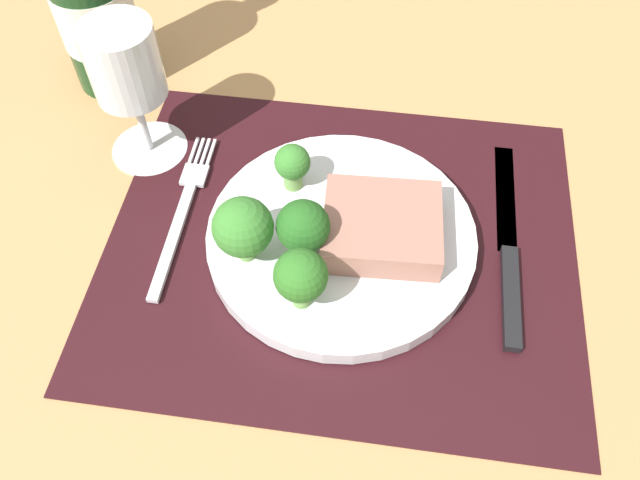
# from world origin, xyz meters

# --- Properties ---
(ground_plane) EXTENTS (1.40, 1.10, 0.03)m
(ground_plane) POSITION_xyz_m (0.00, 0.00, -0.01)
(ground_plane) COLOR tan
(placemat) EXTENTS (0.42, 0.35, 0.00)m
(placemat) POSITION_xyz_m (0.00, 0.00, 0.00)
(placemat) COLOR black
(placemat) RESTS_ON ground_plane
(plate) EXTENTS (0.24, 0.24, 0.02)m
(plate) POSITION_xyz_m (0.00, 0.00, 0.01)
(plate) COLOR silver
(plate) RESTS_ON placemat
(steak) EXTENTS (0.11, 0.09, 0.03)m
(steak) POSITION_xyz_m (0.03, -0.00, 0.03)
(steak) COLOR #9E6B5B
(steak) RESTS_ON plate
(broccoli_near_steak) EXTENTS (0.03, 0.03, 0.05)m
(broccoli_near_steak) POSITION_xyz_m (-0.05, 0.05, 0.05)
(broccoli_near_steak) COLOR #6B994C
(broccoli_near_steak) RESTS_ON plate
(broccoli_center) EXTENTS (0.05, 0.05, 0.06)m
(broccoli_center) POSITION_xyz_m (-0.03, -0.03, 0.06)
(broccoli_center) COLOR #5B8942
(broccoli_center) RESTS_ON plate
(broccoli_back_left) EXTENTS (0.05, 0.05, 0.07)m
(broccoli_back_left) POSITION_xyz_m (-0.08, -0.04, 0.06)
(broccoli_back_left) COLOR #6B994C
(broccoli_back_left) RESTS_ON plate
(broccoli_front_edge) EXTENTS (0.04, 0.04, 0.06)m
(broccoli_front_edge) POSITION_xyz_m (-0.02, -0.07, 0.06)
(broccoli_front_edge) COLOR #6B994C
(broccoli_front_edge) RESTS_ON plate
(fork) EXTENTS (0.02, 0.19, 0.01)m
(fork) POSITION_xyz_m (-0.15, 0.01, 0.01)
(fork) COLOR silver
(fork) RESTS_ON placemat
(knife) EXTENTS (0.02, 0.23, 0.01)m
(knife) POSITION_xyz_m (0.15, 0.01, 0.01)
(knife) COLOR black
(knife) RESTS_ON placemat
(wine_bottle) EXTENTS (0.08, 0.08, 0.26)m
(wine_bottle) POSITION_xyz_m (-0.28, 0.19, 0.09)
(wine_bottle) COLOR #143819
(wine_bottle) RESTS_ON ground_plane
(wine_glass) EXTENTS (0.08, 0.08, 0.15)m
(wine_glass) POSITION_xyz_m (-0.21, 0.09, 0.10)
(wine_glass) COLOR silver
(wine_glass) RESTS_ON ground_plane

